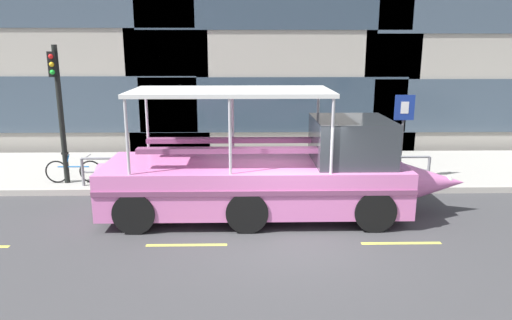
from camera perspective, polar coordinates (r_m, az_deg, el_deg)
The scene contains 10 objects.
ground_plane at distance 11.20m, azimuth 4.38°, elevation -8.96°, with size 120.00×120.00×0.00m, color #3D3D3F.
sidewalk at distance 16.47m, azimuth 2.53°, elevation -1.11°, with size 32.00×4.80×0.18m, color #A8A59E.
curb_edge at distance 14.08m, azimuth 3.18°, elevation -3.72°, with size 32.00×0.18×0.18m, color #B2ADA3.
lane_centreline at distance 10.68m, azimuth 4.67°, elevation -10.12°, with size 25.80×0.12×0.01m.
curb_guardrail at distance 14.19m, azimuth 0.11°, elevation -0.73°, with size 10.57×0.09×0.88m.
traffic_light_pole at distance 15.16m, azimuth -22.79°, elevation 6.55°, with size 0.24×0.46×4.15m.
parking_sign at distance 15.07m, azimuth 17.40°, elevation 4.29°, with size 0.60×0.12×2.68m.
leaned_bicycle at distance 15.49m, azimuth -21.22°, elevation -1.24°, with size 1.74×0.46×0.96m.
duck_tour_boat at distance 12.08m, azimuth 2.39°, elevation -1.79°, with size 9.43×2.62×3.26m.
pedestrian_near_bow at distance 15.64m, azimuth 11.92°, elevation 1.65°, with size 0.43×0.24×1.55m.
Camera 1 is at (-1.06, -10.28, 4.33)m, focal length 33.02 mm.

